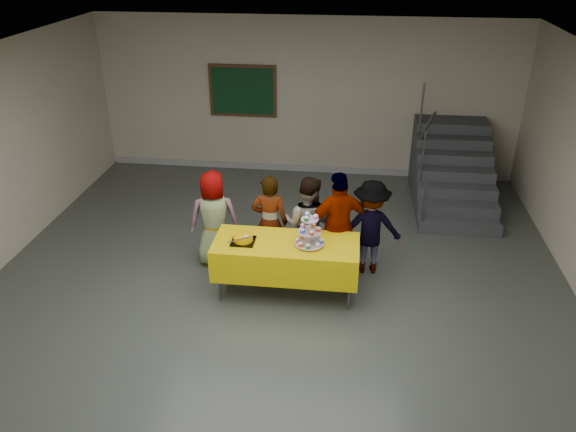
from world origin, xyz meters
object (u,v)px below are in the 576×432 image
(staircase, at_px, (451,171))
(schoolchild_a, at_px, (214,218))
(bear_cake, at_px, (243,238))
(schoolchild_b, at_px, (270,222))
(bake_table, at_px, (286,257))
(noticeboard, at_px, (243,91))
(schoolchild_c, at_px, (308,224))
(cupcake_stand, at_px, (310,234))
(schoolchild_d, at_px, (339,226))
(schoolchild_e, at_px, (370,227))

(staircase, bearing_deg, schoolchild_a, -143.24)
(bear_cake, distance_m, staircase, 4.65)
(bear_cake, relative_size, staircase, 0.15)
(bear_cake, height_order, schoolchild_b, schoolchild_b)
(bake_table, xyz_separation_m, noticeboard, (-1.37, 4.23, 1.04))
(bear_cake, xyz_separation_m, staircase, (3.10, 3.44, -0.34))
(schoolchild_c, bearing_deg, bake_table, 82.50)
(schoolchild_a, relative_size, schoolchild_b, 1.00)
(cupcake_stand, xyz_separation_m, schoolchild_a, (-1.42, 0.69, -0.22))
(schoolchild_c, bearing_deg, schoolchild_d, 175.16)
(bear_cake, relative_size, schoolchild_b, 0.25)
(staircase, bearing_deg, schoolchild_e, -118.50)
(schoolchild_b, distance_m, staircase, 3.98)
(schoolchild_d, relative_size, schoolchild_e, 1.13)
(schoolchild_b, distance_m, schoolchild_c, 0.53)
(staircase, relative_size, noticeboard, 1.85)
(bear_cake, xyz_separation_m, schoolchild_b, (0.24, 0.69, -0.12))
(schoolchild_a, bearing_deg, noticeboard, -98.07)
(schoolchild_c, distance_m, schoolchild_d, 0.46)
(bake_table, relative_size, schoolchild_b, 1.33)
(schoolchild_d, bearing_deg, schoolchild_e, -177.40)
(schoolchild_d, bearing_deg, schoolchild_b, -29.05)
(schoolchild_c, bearing_deg, noticeboard, -54.61)
(cupcake_stand, height_order, schoolchild_e, schoolchild_e)
(schoolchild_c, xyz_separation_m, schoolchild_e, (0.87, 0.06, -0.02))
(cupcake_stand, distance_m, schoolchild_b, 0.94)
(schoolchild_b, relative_size, schoolchild_c, 0.99)
(cupcake_stand, xyz_separation_m, noticeboard, (-1.67, 4.26, 0.67))
(bake_table, relative_size, noticeboard, 1.45)
(cupcake_stand, distance_m, schoolchild_e, 1.10)
(cupcake_stand, height_order, staircase, staircase)
(schoolchild_a, relative_size, noticeboard, 1.09)
(schoolchild_e, bearing_deg, schoolchild_b, -1.49)
(schoolchild_a, height_order, schoolchild_c, schoolchild_c)
(cupcake_stand, relative_size, schoolchild_c, 0.31)
(cupcake_stand, height_order, schoolchild_c, schoolchild_c)
(cupcake_stand, xyz_separation_m, staircase, (2.25, 3.43, -0.44))
(schoolchild_a, height_order, schoolchild_e, schoolchild_a)
(schoolchild_c, bearing_deg, bear_cake, 53.20)
(cupcake_stand, distance_m, staircase, 4.12)
(schoolchild_d, bearing_deg, bake_table, 16.43)
(schoolchild_e, relative_size, staircase, 0.58)
(schoolchild_e, height_order, staircase, staircase)
(schoolchild_b, distance_m, schoolchild_d, 0.98)
(schoolchild_b, distance_m, noticeboard, 3.85)
(schoolchild_c, xyz_separation_m, noticeboard, (-1.59, 3.59, 0.89))
(staircase, bearing_deg, bear_cake, -132.00)
(schoolchild_a, distance_m, schoolchild_c, 1.33)
(bake_table, height_order, cupcake_stand, cupcake_stand)
(bear_cake, distance_m, schoolchild_a, 0.91)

